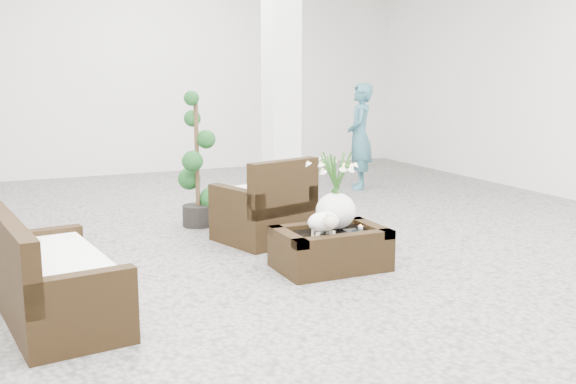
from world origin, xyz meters
name	(u,v)px	position (x,y,z in m)	size (l,w,h in m)	color
ground	(283,259)	(0.00, 0.00, 0.00)	(11.00, 11.00, 0.00)	gray
column	(281,62)	(1.20, 2.80, 1.75)	(0.40, 0.40, 3.50)	white
coffee_table	(330,251)	(0.24, -0.43, 0.16)	(0.90, 0.60, 0.31)	black
sheep_figurine	(323,224)	(0.12, -0.53, 0.42)	(0.28, 0.23, 0.21)	white
planter_narcissus	(336,183)	(0.34, -0.33, 0.71)	(0.44, 0.44, 0.80)	white
tealight	(361,227)	(0.54, -0.41, 0.33)	(0.04, 0.04, 0.03)	white
armchair	(263,199)	(0.08, 0.67, 0.41)	(0.78, 0.75, 0.83)	black
loveseat	(57,268)	(-1.96, -0.72, 0.36)	(1.35, 0.65, 0.72)	black
topiary	(197,161)	(-0.32, 1.54, 0.71)	(0.38, 0.38, 1.41)	#143F17
shopper	(360,137)	(2.39, 2.80, 0.74)	(0.54, 0.35, 1.47)	#336773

